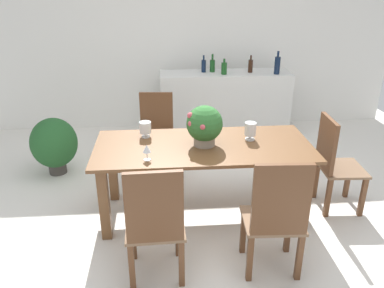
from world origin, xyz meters
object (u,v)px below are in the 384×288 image
(flower_centerpiece, at_px, (204,125))
(kitchen_counter, at_px, (224,105))
(wine_bottle_tall, at_px, (250,66))
(wine_bottle_clear, at_px, (204,66))
(chair_foot_end, at_px, (333,160))
(wine_bottle_dark, at_px, (224,68))
(chair_near_right, at_px, (277,215))
(wine_glass, at_px, (147,149))
(wine_bottle_amber, at_px, (212,65))
(crystal_vase_center_near, at_px, (250,130))
(wine_bottle_green, at_px, (277,65))
(potted_plant_floor, at_px, (54,144))
(crystal_vase_left, at_px, (145,128))
(chair_far_left, at_px, (156,132))
(chair_near_left, at_px, (155,222))
(dining_table, at_px, (203,156))

(flower_centerpiece, relative_size, kitchen_counter, 0.21)
(wine_bottle_tall, height_order, wine_bottle_clear, wine_bottle_tall)
(chair_foot_end, bearing_deg, wine_bottle_dark, 25.58)
(wine_bottle_tall, distance_m, wine_bottle_dark, 0.40)
(chair_foot_end, relative_size, wine_bottle_clear, 4.10)
(chair_near_right, distance_m, wine_bottle_tall, 3.02)
(wine_glass, xyz_separation_m, wine_bottle_amber, (0.87, 2.38, 0.20))
(crystal_vase_center_near, xyz_separation_m, wine_bottle_green, (0.76, 1.80, 0.23))
(wine_glass, bearing_deg, wine_bottle_green, 51.18)
(crystal_vase_center_near, xyz_separation_m, potted_plant_floor, (-2.13, 0.91, -0.47))
(wine_bottle_clear, bearing_deg, wine_bottle_dark, -30.06)
(flower_centerpiece, height_order, wine_bottle_clear, wine_bottle_clear)
(wine_bottle_amber, bearing_deg, wine_bottle_clear, -176.41)
(flower_centerpiece, xyz_separation_m, crystal_vase_center_near, (0.46, 0.09, -0.10))
(flower_centerpiece, height_order, wine_bottle_amber, wine_bottle_amber)
(wine_glass, distance_m, wine_bottle_amber, 2.54)
(crystal_vase_left, bearing_deg, wine_bottle_green, 42.87)
(chair_near_right, bearing_deg, chair_far_left, -60.99)
(chair_near_left, relative_size, wine_bottle_amber, 4.04)
(chair_foot_end, relative_size, crystal_vase_left, 6.15)
(chair_near_left, xyz_separation_m, wine_bottle_tall, (1.34, 2.95, 0.50))
(crystal_vase_center_near, bearing_deg, wine_bottle_clear, 96.78)
(chair_far_left, xyz_separation_m, crystal_vase_center_near, (0.92, -0.84, 0.32))
(kitchen_counter, distance_m, wine_bottle_green, 0.93)
(wine_glass, height_order, wine_bottle_clear, wine_bottle_clear)
(kitchen_counter, height_order, potted_plant_floor, kitchen_counter)
(chair_far_left, xyz_separation_m, wine_bottle_amber, (0.81, 1.16, 0.52))
(wine_glass, height_order, wine_bottle_dark, wine_bottle_dark)
(chair_near_right, xyz_separation_m, wine_bottle_dark, (0.04, 2.86, 0.48))
(chair_near_left, height_order, wine_bottle_amber, wine_bottle_amber)
(dining_table, distance_m, kitchen_counter, 2.10)
(crystal_vase_center_near, relative_size, kitchen_counter, 0.10)
(wine_glass, distance_m, wine_bottle_green, 2.80)
(chair_near_right, height_order, crystal_vase_center_near, chair_near_right)
(wine_bottle_tall, relative_size, wine_bottle_green, 0.76)
(crystal_vase_left, xyz_separation_m, wine_bottle_green, (1.78, 1.65, 0.24))
(chair_near_left, relative_size, potted_plant_floor, 1.45)
(chair_far_left, relative_size, wine_bottle_amber, 3.89)
(chair_foot_end, height_order, wine_bottle_tall, wine_bottle_tall)
(kitchen_counter, xyz_separation_m, wine_bottle_clear, (-0.30, 0.06, 0.57))
(chair_foot_end, relative_size, chair_near_right, 0.95)
(crystal_vase_center_near, relative_size, wine_bottle_dark, 0.83)
(chair_foot_end, bearing_deg, wine_bottle_green, 5.11)
(wine_bottle_clear, bearing_deg, flower_centerpiece, -96.02)
(chair_far_left, xyz_separation_m, wine_bottle_tall, (1.34, 1.09, 0.52))
(chair_near_left, bearing_deg, potted_plant_floor, -59.58)
(crystal_vase_center_near, xyz_separation_m, wine_bottle_tall, (0.42, 1.93, 0.20))
(chair_near_right, distance_m, flower_centerpiece, 1.10)
(crystal_vase_left, height_order, kitchen_counter, kitchen_counter)
(crystal_vase_left, distance_m, wine_bottle_clear, 2.01)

